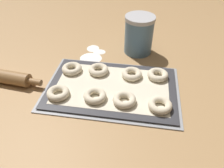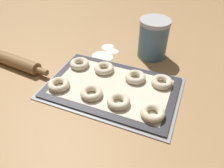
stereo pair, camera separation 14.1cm
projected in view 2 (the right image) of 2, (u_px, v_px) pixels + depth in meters
The scene contains 16 objects.
ground_plane at pixel (108, 87), 0.81m from camera, with size 2.80×2.80×0.00m, color #A87F51.
baking_tray at pixel (112, 88), 0.80m from camera, with size 0.48×0.32×0.01m.
baking_mat at pixel (112, 87), 0.80m from camera, with size 0.46×0.29×0.00m.
bagel_front_far_left at pixel (59, 85), 0.79m from camera, with size 0.08×0.08×0.02m.
bagel_front_mid_left at pixel (91, 93), 0.75m from camera, with size 0.08×0.08×0.02m.
bagel_front_mid_right at pixel (118, 101), 0.72m from camera, with size 0.08×0.08×0.02m.
bagel_front_far_right at pixel (153, 113), 0.68m from camera, with size 0.08×0.08×0.02m.
bagel_back_far_left at pixel (80, 64), 0.89m from camera, with size 0.08×0.08×0.02m.
bagel_back_mid_left at pixel (104, 68), 0.86m from camera, with size 0.08×0.08×0.02m.
bagel_back_mid_right at pixel (135, 77), 0.82m from camera, with size 0.08×0.08×0.02m.
bagel_back_far_right at pixel (162, 82), 0.80m from camera, with size 0.08×0.08×0.02m.
flour_canister at pixel (153, 38), 0.92m from camera, with size 0.13×0.13×0.17m.
rolling_pin at pixel (3, 57), 0.92m from camera, with size 0.48×0.09×0.05m.
flour_patch_near at pixel (113, 51), 1.00m from camera, with size 0.06×0.05×0.00m.
flour_patch_far at pixel (102, 56), 0.97m from camera, with size 0.10×0.09×0.00m.
flour_patch_side at pixel (108, 47), 1.03m from camera, with size 0.06×0.06×0.00m.
Camera 2 is at (0.25, -0.56, 0.53)m, focal length 35.00 mm.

